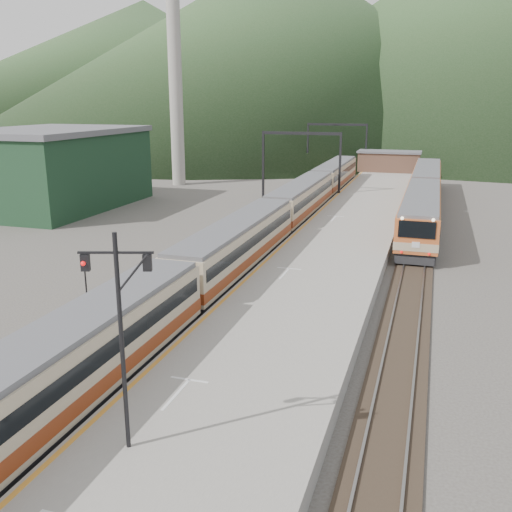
% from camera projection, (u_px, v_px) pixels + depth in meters
% --- Properties ---
extents(track_main, '(2.60, 200.00, 0.23)m').
position_uv_depth(track_main, '(293.00, 226.00, 53.91)').
color(track_main, black).
rests_on(track_main, ground).
extents(track_far, '(2.60, 200.00, 0.23)m').
position_uv_depth(track_far, '(243.00, 223.00, 55.35)').
color(track_far, black).
rests_on(track_far, ground).
extents(track_second, '(2.60, 200.00, 0.23)m').
position_uv_depth(track_second, '(419.00, 234.00, 50.60)').
color(track_second, black).
rests_on(track_second, ground).
extents(platform, '(8.00, 100.00, 1.00)m').
position_uv_depth(platform, '(350.00, 230.00, 50.35)').
color(platform, gray).
rests_on(platform, ground).
extents(gantry_near, '(9.55, 0.25, 8.00)m').
position_uv_depth(gantry_near, '(301.00, 152.00, 67.07)').
color(gantry_near, black).
rests_on(gantry_near, ground).
extents(gantry_far, '(9.55, 0.25, 8.00)m').
position_uv_depth(gantry_far, '(337.00, 139.00, 90.07)').
color(gantry_far, black).
rests_on(gantry_far, ground).
extents(warehouse, '(14.50, 20.50, 8.60)m').
position_uv_depth(warehouse, '(51.00, 168.00, 62.69)').
color(warehouse, '#15331E').
rests_on(warehouse, ground).
extents(smokestack, '(1.80, 1.80, 30.00)m').
position_uv_depth(smokestack, '(175.00, 73.00, 76.52)').
color(smokestack, '#9E998E').
rests_on(smokestack, ground).
extents(station_shed, '(9.40, 4.40, 3.10)m').
position_uv_depth(station_shed, '(389.00, 161.00, 86.60)').
color(station_shed, brown).
rests_on(station_shed, platform).
extents(hill_a, '(180.00, 180.00, 60.00)m').
position_uv_depth(hill_a, '(286.00, 44.00, 195.47)').
color(hill_a, '#264520').
rests_on(hill_a, ground).
extents(hill_b, '(220.00, 220.00, 75.00)m').
position_uv_depth(hill_b, '(497.00, 26.00, 210.12)').
color(hill_b, '#264520').
rests_on(hill_b, ground).
extents(hill_d, '(200.00, 200.00, 55.00)m').
position_uv_depth(hill_d, '(146.00, 64.00, 265.17)').
color(hill_d, '#264520').
rests_on(hill_d, ground).
extents(main_train, '(2.79, 76.56, 3.41)m').
position_uv_depth(main_train, '(276.00, 220.00, 47.51)').
color(main_train, tan).
rests_on(main_train, track_main).
extents(second_train, '(3.11, 42.29, 3.79)m').
position_uv_depth(second_train, '(424.00, 194.00, 59.53)').
color(second_train, '#BE5A29').
rests_on(second_train, track_second).
extents(signal_mast, '(2.12, 0.78, 6.99)m').
position_uv_depth(signal_mast, '(120.00, 321.00, 16.97)').
color(signal_mast, black).
rests_on(signal_mast, platform).
extents(short_signal_a, '(0.25, 0.20, 2.27)m').
position_uv_depth(short_signal_a, '(38.00, 363.00, 22.82)').
color(short_signal_a, black).
rests_on(short_signal_a, ground).
extents(short_signal_b, '(0.22, 0.16, 2.27)m').
position_uv_depth(short_signal_b, '(246.00, 219.00, 50.12)').
color(short_signal_b, black).
rests_on(short_signal_b, ground).
extents(short_signal_c, '(0.26, 0.23, 2.27)m').
position_uv_depth(short_signal_c, '(85.00, 273.00, 34.51)').
color(short_signal_c, black).
rests_on(short_signal_c, ground).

